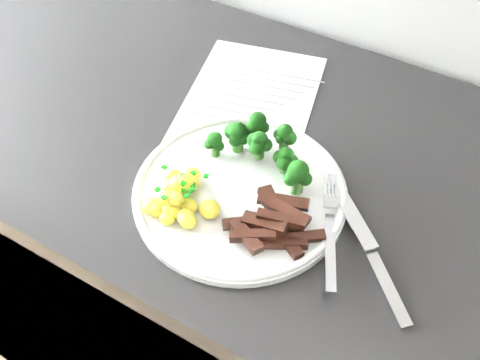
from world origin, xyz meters
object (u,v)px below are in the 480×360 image
at_px(potatoes, 179,196).
at_px(knife, 375,263).
at_px(recipe_paper, 250,100).
at_px(broccoli, 264,145).
at_px(fork, 330,233).
at_px(counter, 297,322).
at_px(beef_strips, 273,224).
at_px(plate, 240,191).

bearing_deg(potatoes, knife, 9.50).
height_order(recipe_paper, knife, knife).
bearing_deg(broccoli, fork, -28.24).
bearing_deg(counter, recipe_paper, 152.70).
height_order(fork, knife, fork).
bearing_deg(fork, beef_strips, -159.48).
distance_m(broccoli, fork, 0.15).
relative_size(counter, beef_strips, 18.72).
bearing_deg(knife, recipe_paper, 145.85).
height_order(counter, potatoes, potatoes).
bearing_deg(broccoli, recipe_paper, 127.31).
relative_size(beef_strips, fork, 0.74).
bearing_deg(recipe_paper, plate, -64.13).
distance_m(broccoli, knife, 0.21).
xyz_separation_m(counter, beef_strips, (-0.01, -0.12, 0.46)).
relative_size(counter, plate, 8.21).
distance_m(counter, broccoli, 0.49).
bearing_deg(plate, beef_strips, -27.33).
bearing_deg(knife, potatoes, -170.50).
relative_size(recipe_paper, broccoli, 1.98).
bearing_deg(plate, fork, -4.31).
xyz_separation_m(broccoli, beef_strips, (0.07, -0.10, -0.02)).
bearing_deg(beef_strips, fork, 20.52).
xyz_separation_m(potatoes, fork, (0.19, 0.05, -0.01)).
xyz_separation_m(potatoes, knife, (0.25, 0.04, -0.02)).
bearing_deg(counter, knife, -42.04).
height_order(potatoes, knife, potatoes).
relative_size(recipe_paper, knife, 1.80).
distance_m(recipe_paper, plate, 0.19).
height_order(counter, broccoli, broccoli).
bearing_deg(recipe_paper, knife, -34.15).
xyz_separation_m(recipe_paper, knife, (0.28, -0.19, 0.01)).
bearing_deg(broccoli, knife, -21.66).
bearing_deg(knife, plate, 175.28).
distance_m(fork, knife, 0.06).
relative_size(broccoli, knife, 0.91).
bearing_deg(knife, broccoli, 158.34).
relative_size(counter, broccoli, 14.66).
bearing_deg(broccoli, beef_strips, -55.53).
bearing_deg(potatoes, beef_strips, 10.74).
bearing_deg(counter, plate, -130.91).
xyz_separation_m(plate, fork, (0.13, -0.01, 0.01)).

